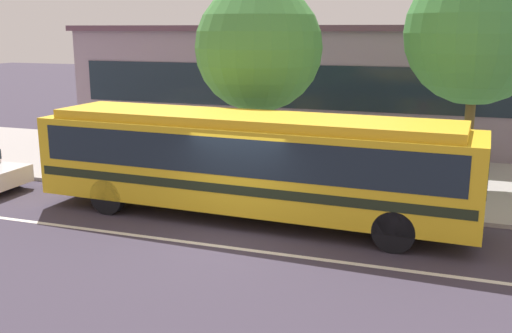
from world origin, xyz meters
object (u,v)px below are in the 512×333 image
object	(u,v)px
pedestrian_waiting_near_sign	(334,168)
bus_stop_sign	(427,156)
transit_bus	(250,159)
pedestrian_walking_along_curb	(389,172)
street_tree_mid_block	(477,33)
street_tree_near_stop	(259,48)

from	to	relation	value
pedestrian_waiting_near_sign	bus_stop_sign	bearing A→B (deg)	-0.21
transit_bus	pedestrian_walking_along_curb	xyz separation A→B (m)	(3.43, 2.19, -0.58)
transit_bus	pedestrian_waiting_near_sign	distance (m)	2.72
transit_bus	pedestrian_waiting_near_sign	size ratio (longest dim) A/B	7.01
pedestrian_waiting_near_sign	street_tree_mid_block	xyz separation A→B (m)	(3.59, 2.95, 3.77)
street_tree_mid_block	bus_stop_sign	bearing A→B (deg)	-109.56
bus_stop_sign	street_tree_mid_block	xyz separation A→B (m)	(1.05, 2.96, 3.23)
transit_bus	pedestrian_waiting_near_sign	world-z (taller)	transit_bus
transit_bus	pedestrian_walking_along_curb	world-z (taller)	transit_bus
street_tree_near_stop	street_tree_mid_block	world-z (taller)	street_tree_mid_block
pedestrian_waiting_near_sign	street_tree_mid_block	bearing A→B (deg)	39.42
pedestrian_walking_along_curb	street_tree_mid_block	distance (m)	5.08
pedestrian_walking_along_curb	street_tree_mid_block	xyz separation A→B (m)	(2.05, 2.65, 3.82)
street_tree_near_stop	pedestrian_waiting_near_sign	bearing A→B (deg)	-34.62
street_tree_near_stop	bus_stop_sign	bearing A→B (deg)	-20.65
transit_bus	street_tree_mid_block	bearing A→B (deg)	41.44
transit_bus	bus_stop_sign	size ratio (longest dim) A/B	4.96
street_tree_near_stop	street_tree_mid_block	size ratio (longest dim) A/B	0.92
transit_bus	pedestrian_walking_along_curb	size ratio (longest dim) A/B	7.29
pedestrian_waiting_near_sign	pedestrian_walking_along_curb	xyz separation A→B (m)	(1.53, 0.30, -0.05)
street_tree_mid_block	street_tree_near_stop	bearing A→B (deg)	-172.55
pedestrian_walking_along_curb	street_tree_mid_block	world-z (taller)	street_tree_mid_block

